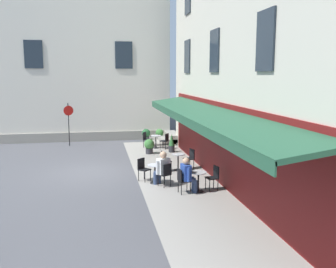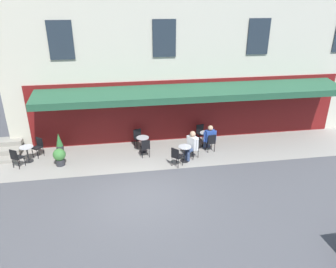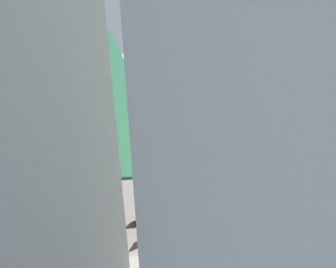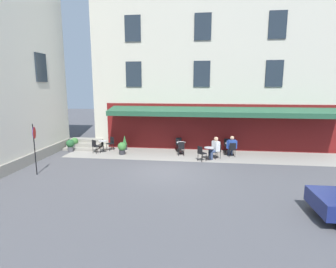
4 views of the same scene
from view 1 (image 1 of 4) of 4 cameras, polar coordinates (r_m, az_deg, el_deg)
ground_plane at (r=16.89m, az=-11.39°, el=-5.72°), size 70.00×70.00×0.00m
sidewalk_cafe_terrace at (r=14.10m, az=2.56°, el=-8.50°), size 20.50×3.20×0.01m
corner_building_facade at (r=29.76m, az=-18.55°, el=14.85°), size 10.12×17.00×15.00m
back_alley_steps at (r=23.68m, az=-0.04°, el=-0.70°), size 2.40×1.75×0.60m
cafe_table_near_entrance at (r=16.73m, az=1.56°, el=-3.95°), size 0.60×0.60×0.75m
cafe_chair_black_kerbside at (r=16.53m, az=-0.53°, el=-3.90°), size 0.44×0.44×0.91m
cafe_chair_black_near_door at (r=17.03m, az=3.41°, el=-3.53°), size 0.50×0.50×0.91m
cafe_table_mid_terrace at (r=13.75m, az=4.67°, el=-6.86°), size 0.60×0.60×0.75m
cafe_chair_black_corner_right at (r=13.51m, az=2.18°, el=-6.87°), size 0.45×0.45×0.91m
cafe_chair_black_back_row at (r=14.01m, az=7.03°, el=-6.36°), size 0.46×0.46×0.91m
cafe_table_streetside at (r=21.80m, az=-1.87°, el=-0.90°), size 0.60×0.60×0.75m
cafe_chair_black_facing_street at (r=22.04m, az=-3.39°, el=-0.65°), size 0.55×0.55×0.91m
cafe_chair_black_by_window at (r=21.49m, az=-0.40°, el=-0.88°), size 0.56×0.56×0.91m
cafe_table_far_end at (r=14.78m, az=-2.02°, el=-5.70°), size 0.60×0.60×0.75m
cafe_chair_black_corner_left at (r=15.16m, az=-3.86°, el=-5.12°), size 0.56×0.56×0.91m
cafe_chair_black_under_awning at (r=14.31m, az=-0.35°, el=-5.96°), size 0.55×0.55×0.91m
seated_patron_in_blue at (r=13.54m, az=3.05°, el=-6.15°), size 0.67×0.59×1.32m
seated_companion_in_white at (r=14.42m, az=-0.94°, el=-5.13°), size 0.69×0.66×1.36m
no_parking_sign at (r=23.03m, az=-14.99°, el=2.61°), size 0.23×0.55×2.60m
potted_plant_entrance_left at (r=20.64m, az=0.56°, el=-1.42°), size 0.34×0.34×1.03m
potted_plant_by_steps at (r=23.91m, az=-3.37°, el=-0.07°), size 0.54×0.54×0.84m
potted_plant_mid_terrace at (r=20.26m, az=-2.90°, el=-1.77°), size 0.55×0.55×0.81m
potted_plant_entrance_right at (r=24.16m, az=-1.32°, el=0.01°), size 0.50×0.50×0.79m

